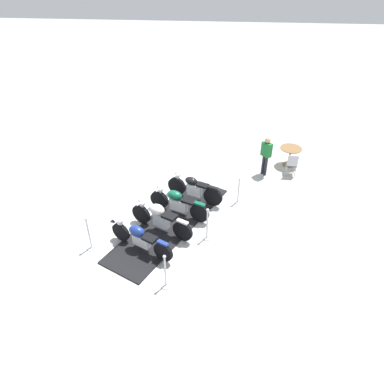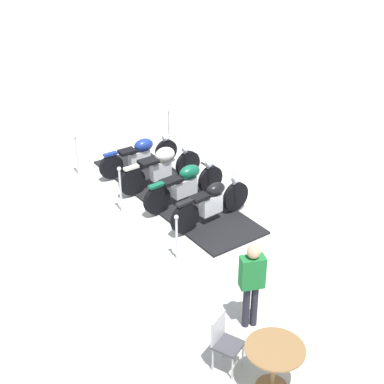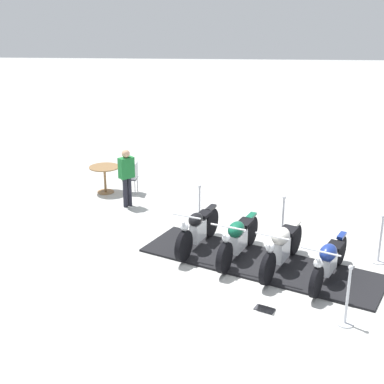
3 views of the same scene
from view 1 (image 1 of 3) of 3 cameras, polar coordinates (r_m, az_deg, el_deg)
name	(u,v)px [view 1 (image 1 of 3)]	position (r m, az deg, el deg)	size (l,w,h in m)	color
ground_plane	(171,223)	(11.57, -3.48, -5.06)	(80.00, 80.00, 0.00)	silver
display_platform	(171,222)	(11.56, -3.49, -4.97)	(5.20, 1.51, 0.05)	black
motorcycle_black	(194,188)	(12.28, 0.28, 0.63)	(2.01, 0.98, 1.00)	black
motorcycle_forest	(178,202)	(11.59, -2.32, -1.69)	(2.09, 1.07, 0.97)	black
motorcycle_cream	(160,217)	(10.93, -5.26, -4.12)	(2.08, 1.13, 0.98)	black
motorcycle_navy	(140,237)	(10.39, -8.54, -7.31)	(2.03, 1.20, 0.92)	black
stanchion_right_rear	(90,238)	(10.85, -16.33, -7.22)	(0.32, 0.32, 1.16)	silver
stanchion_left_mid	(207,228)	(10.75, 2.49, -5.83)	(0.29, 0.29, 1.14)	silver
stanchion_left_front	(238,194)	(12.36, 7.55, -0.27)	(0.29, 0.29, 1.02)	silver
stanchion_left_rear	(165,276)	(9.44, -4.35, -13.43)	(0.31, 0.31, 1.11)	silver
info_placard	(117,218)	(11.92, -12.21, -4.20)	(0.34, 0.42, 0.19)	#333338
cafe_table	(290,152)	(14.94, 15.76, 6.27)	(0.88, 0.88, 0.79)	olive
cafe_chair_near_table	(292,163)	(14.25, 15.97, 4.49)	(0.42, 0.42, 0.94)	#B7B7BC
bystander_person	(266,153)	(13.87, 12.00, 6.27)	(0.43, 0.45, 1.61)	#23232D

